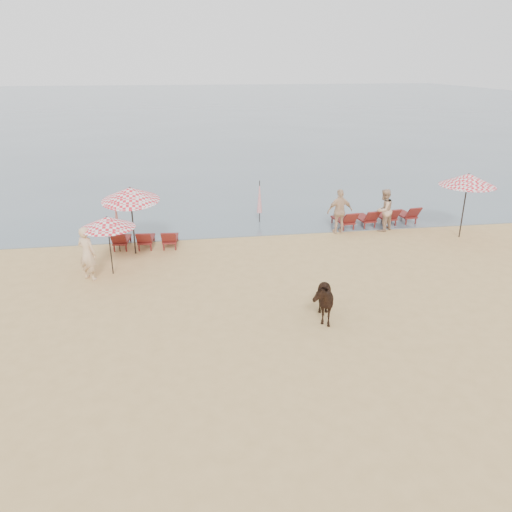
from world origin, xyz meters
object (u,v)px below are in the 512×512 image
Objects in this scene: umbrella_open_right at (468,180)px; beachgoer_left at (87,253)px; umbrella_open_left_a at (107,222)px; umbrella_closed_left at (117,221)px; lounger_cluster_left at (146,239)px; lounger_cluster_right at (377,217)px; umbrella_closed_right at (260,197)px; umbrella_open_left_b at (130,194)px; beachgoer_right_a at (384,210)px; cow at (321,298)px; beachgoer_right_b at (340,211)px.

umbrella_open_right is 1.46× the size of beachgoer_left.
umbrella_open_left_a reaches higher than umbrella_closed_left.
lounger_cluster_left is 0.66× the size of lounger_cluster_right.
umbrella_open_right reaches higher than beachgoer_left.
umbrella_closed_left is 6.61m from umbrella_closed_right.
umbrella_open_left_b reaches higher than beachgoer_left.
lounger_cluster_right is 10.84m from umbrella_open_left_b.
beachgoer_left reaches higher than beachgoer_right_a.
beachgoer_right_a is (4.89, 7.33, 0.28)m from cow.
umbrella_closed_right is (-5.13, 1.25, 0.80)m from lounger_cluster_right.
lounger_cluster_left is 1.34× the size of beachgoer_right_b.
umbrella_open_right is at bearing 1.39° from lounger_cluster_left.
umbrella_closed_left is 2.69m from beachgoer_left.
lounger_cluster_right is at bearing -128.18° from beachgoer_left.
umbrella_open_left_b is 1.42× the size of beachgoer_right_b.
umbrella_open_left_b reaches higher than umbrella_closed_right.
umbrella_open_left_a is at bearing -90.79° from umbrella_closed_left.
umbrella_closed_left reaches higher than lounger_cluster_right.
umbrella_closed_right is at bearing 171.77° from umbrella_open_right.
umbrella_open_left_b is 1.34× the size of umbrella_closed_left.
umbrella_closed_left is at bearing 0.99° from beachgoer_right_b.
beachgoer_right_a is at bearing 175.72° from beachgoer_right_b.
umbrella_open_left_a is (-1.03, -2.44, 1.50)m from lounger_cluster_left.
umbrella_open_right is 5.27m from beachgoer_right_b.
umbrella_open_right is 1.42× the size of beachgoer_right_b.
umbrella_open_left_b is 13.40m from umbrella_open_right.
lounger_cluster_left is 0.95× the size of umbrella_open_right.
beachgoer_right_a is at bearing -21.01° from umbrella_closed_right.
umbrella_open_right reaches higher than umbrella_closed_left.
umbrella_open_left_b is 6.33m from umbrella_closed_right.
beachgoer_right_b is (-1.98, -0.72, 0.55)m from lounger_cluster_right.
lounger_cluster_left is at bearing -152.61° from umbrella_closed_right.
lounger_cluster_left is 3.04m from umbrella_open_left_a.
lounger_cluster_left is 1.27× the size of umbrella_closed_left.
cow is (0.24, -9.30, -0.56)m from umbrella_closed_right.
umbrella_open_left_a reaches higher than umbrella_closed_right.
lounger_cluster_left is 8.51m from cow.
umbrella_closed_left is at bearing -167.93° from umbrella_open_right.
umbrella_closed_right is at bearing 29.65° from umbrella_open_left_b.
lounger_cluster_right is 1.43× the size of umbrella_open_right.
umbrella_closed_left is at bearing 140.88° from cow.
umbrella_open_left_b is (-10.50, -1.90, 1.94)m from lounger_cluster_right.
umbrella_open_left_a is at bearing -121.67° from beachgoer_left.
umbrella_open_right is 8.76m from umbrella_closed_right.
umbrella_open_left_b reaches higher than lounger_cluster_right.
beachgoer_left is at bearing -168.19° from lounger_cluster_right.
umbrella_closed_right is 1.02× the size of beachgoer_right_b.
beachgoer_right_a is at bearing -131.35° from beachgoer_left.
umbrella_closed_right reaches higher than beachgoer_right_b.
cow reaches higher than lounger_cluster_left.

